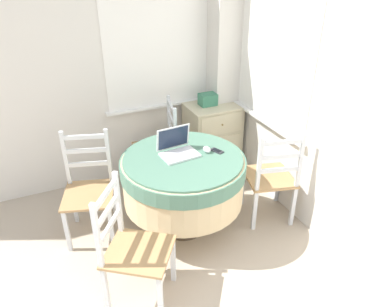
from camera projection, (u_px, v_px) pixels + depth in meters
name	position (u px, v px, depth m)	size (l,w,h in m)	color
corner_room_shell	(212.00, 91.00, 2.91)	(4.06, 4.87, 2.55)	silver
round_dining_table	(183.00, 176.00, 3.17)	(1.05, 1.05, 0.74)	#4C3D2D
laptop	(177.00, 149.00, 3.11)	(0.32, 0.26, 0.22)	silver
computer_mouse	(207.00, 149.00, 3.15)	(0.06, 0.09, 0.05)	white
cell_phone	(217.00, 151.00, 3.17)	(0.09, 0.13, 0.01)	#2D2D33
dining_chair_near_back_window	(159.00, 147.00, 3.88)	(0.51, 0.49, 0.93)	#A87F51
dining_chair_near_right_window	(271.00, 178.00, 3.37)	(0.51, 0.53, 0.93)	#A87F51
dining_chair_camera_near	(132.00, 249.00, 2.57)	(0.60, 0.59, 0.93)	#A87F51
dining_chair_left_flank	(89.00, 190.00, 3.20)	(0.53, 0.54, 0.93)	#A87F51
corner_cabinet	(212.00, 137.00, 4.21)	(0.57, 0.47, 0.78)	beige
storage_box	(208.00, 99.00, 3.98)	(0.18, 0.13, 0.13)	#387A5B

